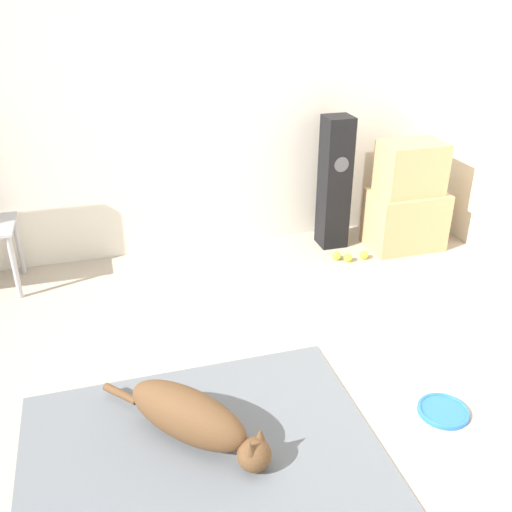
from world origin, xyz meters
TOP-DOWN VIEW (x-y plane):
  - ground_plane at (0.00, 0.00)m, footprint 12.00×12.00m
  - wall_back at (0.00, 2.10)m, footprint 8.00×0.06m
  - area_rug at (0.07, -0.12)m, footprint 1.63×1.29m
  - dog at (0.05, 0.00)m, footprint 0.70×0.77m
  - frisbee at (1.29, -0.17)m, footprint 0.26×0.26m
  - cardboard_box_lower at (2.05, 1.62)m, footprint 0.57×0.38m
  - cardboard_box_upper at (2.05, 1.62)m, footprint 0.47×0.32m
  - floor_speaker at (1.52, 1.81)m, footprint 0.21×0.21m
  - tennis_ball_by_boxes at (1.65, 1.49)m, footprint 0.07×0.07m
  - tennis_ball_near_speaker at (1.52, 1.48)m, footprint 0.07×0.07m
  - tennis_ball_loose_on_carpet at (1.45, 1.54)m, footprint 0.07×0.07m

SIDE VIEW (x-z plane):
  - ground_plane at x=0.00m, z-range 0.00..0.00m
  - area_rug at x=0.07m, z-range 0.00..0.01m
  - frisbee at x=1.29m, z-range 0.00..0.03m
  - tennis_ball_by_boxes at x=1.65m, z-range 0.00..0.07m
  - tennis_ball_near_speaker at x=1.52m, z-range 0.00..0.07m
  - tennis_ball_loose_on_carpet at x=1.45m, z-range 0.00..0.07m
  - dog at x=0.05m, z-range 0.01..0.27m
  - cardboard_box_lower at x=2.05m, z-range 0.00..0.45m
  - floor_speaker at x=1.52m, z-range 0.00..1.03m
  - cardboard_box_upper at x=2.05m, z-range 0.45..0.85m
  - wall_back at x=0.00m, z-range 0.00..2.55m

